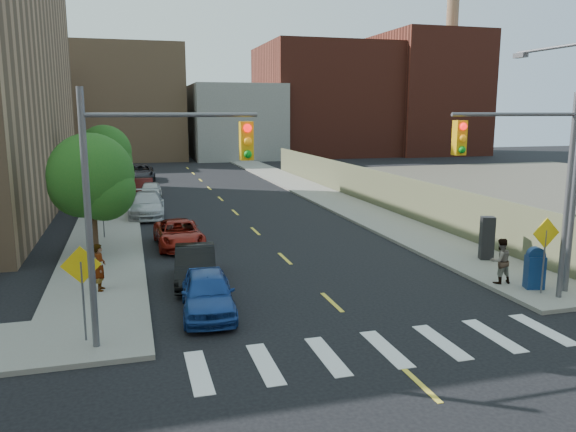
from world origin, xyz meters
TOP-DOWN VIEW (x-y plane):
  - ground at (0.00, 0.00)m, footprint 160.00×160.00m
  - sidewalk_nw at (-7.75, 41.50)m, footprint 3.50×73.00m
  - sidewalk_ne at (7.75, 41.50)m, footprint 3.50×73.00m
  - fence_north at (9.60, 28.00)m, footprint 0.12×44.00m
  - gravel_lot at (28.00, 30.00)m, footprint 36.00×42.00m
  - bg_bldg_midwest at (-6.00, 72.00)m, footprint 14.00×16.00m
  - bg_bldg_center at (8.00, 70.00)m, footprint 12.00×16.00m
  - bg_bldg_east at (22.00, 72.00)m, footprint 18.00×18.00m
  - bg_bldg_fareast at (38.00, 70.00)m, footprint 14.00×16.00m
  - smokestack at (42.00, 70.00)m, footprint 1.80×1.80m
  - signal_nw at (-5.98, 6.00)m, footprint 4.59×0.30m
  - signal_ne at (5.98, 6.00)m, footprint 4.59×0.30m
  - streetlight_ne at (8.20, 6.90)m, footprint 0.25×3.70m
  - warn_sign_nw at (-7.80, 6.50)m, footprint 1.06×0.06m
  - warn_sign_ne at (7.20, 6.50)m, footprint 1.06×0.06m
  - warn_sign_midwest at (-7.80, 20.00)m, footprint 1.06×0.06m
  - tree_west_near at (-8.00, 16.05)m, footprint 3.66×3.64m
  - tree_west_far at (-8.00, 31.05)m, footprint 3.66×3.64m
  - parked_car_blue at (-4.20, 8.08)m, footprint 1.96×4.19m
  - parked_car_black at (-4.20, 11.50)m, footprint 1.91×4.36m
  - parked_car_red at (-4.29, 17.53)m, footprint 2.27×4.63m
  - parked_car_silver at (-5.50, 26.03)m, footprint 2.40×5.27m
  - parked_car_white at (-5.01, 33.14)m, footprint 1.88×3.96m
  - parked_car_maroon at (-5.50, 34.39)m, footprint 1.51×4.28m
  - parked_car_grey at (-5.41, 45.30)m, footprint 2.49×5.35m
  - mailbox at (7.33, 7.06)m, footprint 0.73×0.63m
  - payphone at (8.14, 11.04)m, footprint 0.67×0.61m
  - pedestrian_west at (-7.59, 11.05)m, footprint 0.46×0.65m
  - pedestrian_east at (6.54, 7.93)m, footprint 0.83×0.65m

SIDE VIEW (x-z plane):
  - ground at x=0.00m, z-range 0.00..0.00m
  - gravel_lot at x=28.00m, z-range 0.00..0.06m
  - sidewalk_nw at x=-7.75m, z-range 0.00..0.15m
  - sidewalk_ne at x=7.75m, z-range 0.00..0.15m
  - parked_car_red at x=-4.29m, z-range 0.00..1.27m
  - parked_car_white at x=-5.01m, z-range 0.00..1.31m
  - parked_car_blue at x=-4.20m, z-range 0.00..1.39m
  - parked_car_black at x=-4.20m, z-range 0.00..1.39m
  - parked_car_maroon at x=-5.50m, z-range 0.00..1.41m
  - parked_car_grey at x=-5.41m, z-range 0.00..1.48m
  - parked_car_silver at x=-5.50m, z-range 0.00..1.50m
  - mailbox at x=7.33m, z-range 0.13..1.64m
  - pedestrian_west at x=-7.59m, z-range 0.15..1.83m
  - pedestrian_east at x=6.54m, z-range 0.15..1.84m
  - payphone at x=8.14m, z-range 0.15..2.00m
  - fence_north at x=9.60m, z-range 0.00..2.50m
  - warn_sign_nw at x=-7.80m, z-range 0.58..3.41m
  - warn_sign_ne at x=7.20m, z-range 0.58..3.41m
  - warn_sign_midwest at x=-7.80m, z-range 0.58..3.41m
  - tree_west_near at x=-8.00m, z-range 0.72..6.24m
  - tree_west_far at x=-8.00m, z-range 0.72..6.24m
  - signal_nw at x=-5.98m, z-range 1.03..8.03m
  - signal_ne at x=5.98m, z-range 1.03..8.03m
  - bg_bldg_center at x=8.00m, z-range 0.00..10.00m
  - streetlight_ne at x=8.20m, z-range 0.72..9.72m
  - bg_bldg_midwest at x=-6.00m, z-range 0.00..15.00m
  - bg_bldg_east at x=22.00m, z-range 0.00..16.00m
  - bg_bldg_fareast at x=38.00m, z-range 0.00..18.00m
  - smokestack at x=42.00m, z-range 0.00..28.00m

